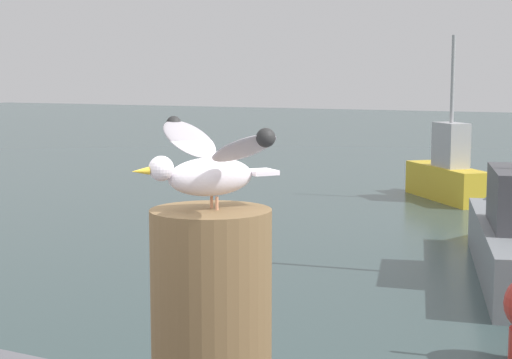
% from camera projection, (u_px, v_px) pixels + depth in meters
% --- Properties ---
extents(mooring_post, '(0.32, 0.32, 0.77)m').
position_uv_depth(mooring_post, '(212.00, 352.00, 2.18)').
color(mooring_post, brown).
rests_on(mooring_post, harbor_quay).
extents(seagull, '(0.58, 0.47, 0.23)m').
position_uv_depth(seagull, '(209.00, 163.00, 2.12)').
color(seagull, tan).
rests_on(seagull, mooring_post).
extents(boat_yellow, '(2.58, 2.73, 3.53)m').
position_uv_depth(boat_yellow, '(444.00, 173.00, 17.97)').
color(boat_yellow, yellow).
rests_on(boat_yellow, ground_plane).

